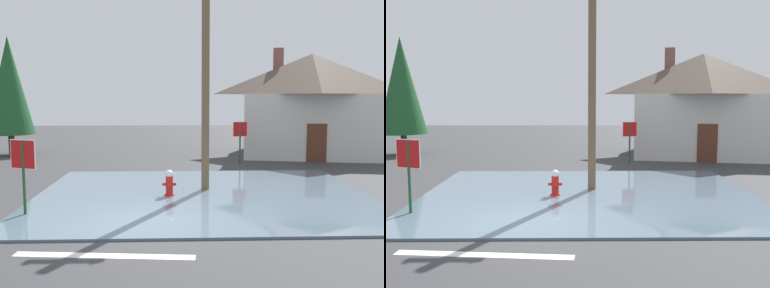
{
  "view_description": "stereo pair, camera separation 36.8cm",
  "coord_description": "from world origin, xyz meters",
  "views": [
    {
      "loc": [
        0.88,
        -11.16,
        3.39
      ],
      "look_at": [
        1.43,
        3.39,
        1.79
      ],
      "focal_mm": 40.34,
      "sensor_mm": 36.0,
      "label": 1
    },
    {
      "loc": [
        1.24,
        -11.16,
        3.39
      ],
      "look_at": [
        1.43,
        3.39,
        1.79
      ],
      "focal_mm": 40.34,
      "sensor_mm": 36.0,
      "label": 2
    }
  ],
  "objects": [
    {
      "name": "utility_pole",
      "position": [
        1.94,
        4.1,
        4.26
      ],
      "size": [
        1.6,
        0.28,
        8.16
      ],
      "color": "brown",
      "rests_on": "ground"
    },
    {
      "name": "house",
      "position": [
        8.75,
        13.71,
        3.03
      ],
      "size": [
        9.18,
        7.87,
        6.3
      ],
      "color": "beige",
      "rests_on": "ground"
    },
    {
      "name": "pine_tree_mid_left",
      "position": [
        -8.68,
        14.16,
        4.01
      ],
      "size": [
        2.73,
        2.73,
        6.82
      ],
      "color": "#4C3823",
      "rests_on": "ground"
    },
    {
      "name": "ground_plane",
      "position": [
        0.0,
        0.0,
        -0.05
      ],
      "size": [
        80.0,
        80.0,
        0.1
      ],
      "primitive_type": "cube",
      "color": "#38383A"
    },
    {
      "name": "lane_stop_bar",
      "position": [
        -0.67,
        -2.2,
        0.0
      ],
      "size": [
        3.93,
        0.67,
        0.01
      ],
      "primitive_type": "cube",
      "rotation": [
        0.0,
        0.0,
        -0.09
      ],
      "color": "silver",
      "rests_on": "ground"
    },
    {
      "name": "fire_hydrant",
      "position": [
        0.66,
        3.16,
        0.46
      ],
      "size": [
        0.47,
        0.4,
        0.93
      ],
      "color": "red",
      "rests_on": "ground"
    },
    {
      "name": "stop_sign_near",
      "position": [
        -3.4,
        0.96,
        1.57
      ],
      "size": [
        0.79,
        0.31,
        2.2
      ],
      "color": "#1E4C28",
      "rests_on": "ground"
    },
    {
      "name": "stop_sign_far",
      "position": [
        4.1,
        10.23,
        1.53
      ],
      "size": [
        0.74,
        0.12,
        2.15
      ],
      "color": "#1E4C28",
      "rests_on": "ground"
    },
    {
      "name": "flood_puddle",
      "position": [
        1.83,
        3.32,
        0.03
      ],
      "size": [
        11.33,
        9.22,
        0.07
      ],
      "primitive_type": "cube",
      "color": "slate",
      "rests_on": "ground"
    }
  ]
}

